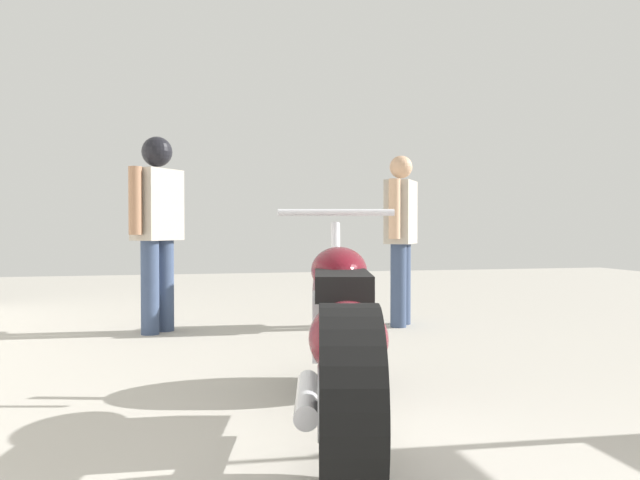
% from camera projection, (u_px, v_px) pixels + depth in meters
% --- Properties ---
extents(ground_plane, '(17.15, 17.15, 0.00)m').
position_uv_depth(ground_plane, '(300.00, 368.00, 4.15)').
color(ground_plane, '#A8A399').
extents(motorcycle_maroon_cruiser, '(0.80, 2.18, 1.03)m').
position_uv_depth(motorcycle_maroon_cruiser, '(341.00, 337.00, 2.83)').
color(motorcycle_maroon_cruiser, black).
rests_on(motorcycle_maroon_cruiser, ground_plane).
extents(mechanic_in_blue, '(0.43, 0.59, 1.59)m').
position_uv_depth(mechanic_in_blue, '(401.00, 230.00, 5.93)').
color(mechanic_in_blue, '#384766').
rests_on(mechanic_in_blue, ground_plane).
extents(mechanic_with_helmet, '(0.50, 0.60, 1.71)m').
position_uv_depth(mechanic_with_helmet, '(157.00, 215.00, 5.53)').
color(mechanic_with_helmet, '#384766').
rests_on(mechanic_with_helmet, ground_plane).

